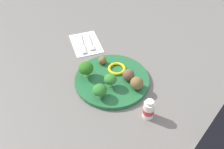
{
  "coord_description": "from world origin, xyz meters",
  "views": [
    {
      "loc": [
        0.6,
        -0.27,
        0.67
      ],
      "look_at": [
        0.0,
        0.0,
        0.04
      ],
      "focal_mm": 39.91,
      "sensor_mm": 36.0,
      "label": 1
    }
  ],
  "objects_px": {
    "plate": "(112,80)",
    "broccoli_floret_mid_right": "(110,79)",
    "meatball_near_rim": "(137,83)",
    "meatball_back_left": "(102,61)",
    "yogurt_bottle": "(149,110)",
    "broccoli_floret_center": "(100,90)",
    "fork": "(90,43)",
    "pepper_ring_mid_left": "(117,69)",
    "broccoli_floret_front_right": "(86,68)",
    "napkin": "(86,43)",
    "knife": "(82,44)",
    "meatball_back_right": "(128,75)"
  },
  "relations": [
    {
      "from": "broccoli_floret_mid_right",
      "to": "yogurt_bottle",
      "type": "distance_m",
      "value": 0.17
    },
    {
      "from": "plate",
      "to": "broccoli_floret_front_right",
      "type": "height_order",
      "value": "broccoli_floret_front_right"
    },
    {
      "from": "broccoli_floret_center",
      "to": "plate",
      "type": "bearing_deg",
      "value": 130.57
    },
    {
      "from": "meatball_near_rim",
      "to": "pepper_ring_mid_left",
      "type": "xyz_separation_m",
      "value": [
        -0.12,
        -0.02,
        -0.02
      ]
    },
    {
      "from": "meatball_back_left",
      "to": "yogurt_bottle",
      "type": "height_order",
      "value": "yogurt_bottle"
    },
    {
      "from": "napkin",
      "to": "knife",
      "type": "bearing_deg",
      "value": -74.51
    },
    {
      "from": "napkin",
      "to": "knife",
      "type": "height_order",
      "value": "knife"
    },
    {
      "from": "plate",
      "to": "broccoli_floret_mid_right",
      "type": "distance_m",
      "value": 0.06
    },
    {
      "from": "meatball_back_left",
      "to": "pepper_ring_mid_left",
      "type": "bearing_deg",
      "value": 34.92
    },
    {
      "from": "broccoli_floret_mid_right",
      "to": "napkin",
      "type": "height_order",
      "value": "broccoli_floret_mid_right"
    },
    {
      "from": "broccoli_floret_front_right",
      "to": "napkin",
      "type": "distance_m",
      "value": 0.23
    },
    {
      "from": "yogurt_bottle",
      "to": "broccoli_floret_front_right",
      "type": "bearing_deg",
      "value": -153.3
    },
    {
      "from": "broccoli_floret_front_right",
      "to": "napkin",
      "type": "height_order",
      "value": "broccoli_floret_front_right"
    },
    {
      "from": "meatball_near_rim",
      "to": "broccoli_floret_center",
      "type": "bearing_deg",
      "value": -96.75
    },
    {
      "from": "broccoli_floret_mid_right",
      "to": "fork",
      "type": "distance_m",
      "value": 0.29
    },
    {
      "from": "broccoli_floret_front_right",
      "to": "knife",
      "type": "distance_m",
      "value": 0.22
    },
    {
      "from": "broccoli_floret_front_right",
      "to": "napkin",
      "type": "xyz_separation_m",
      "value": [
        -0.21,
        0.07,
        -0.05
      ]
    },
    {
      "from": "meatball_back_left",
      "to": "meatball_near_rim",
      "type": "relative_size",
      "value": 0.69
    },
    {
      "from": "meatball_back_left",
      "to": "meatball_back_right",
      "type": "xyz_separation_m",
      "value": [
        0.12,
        0.06,
        0.01
      ]
    },
    {
      "from": "meatball_back_right",
      "to": "meatball_near_rim",
      "type": "relative_size",
      "value": 0.94
    },
    {
      "from": "pepper_ring_mid_left",
      "to": "knife",
      "type": "xyz_separation_m",
      "value": [
        -0.22,
        -0.07,
        -0.01
      ]
    },
    {
      "from": "meatball_back_left",
      "to": "fork",
      "type": "height_order",
      "value": "meatball_back_left"
    },
    {
      "from": "meatball_back_left",
      "to": "knife",
      "type": "bearing_deg",
      "value": -170.85
    },
    {
      "from": "plate",
      "to": "meatball_back_left",
      "type": "height_order",
      "value": "meatball_back_left"
    },
    {
      "from": "meatball_back_left",
      "to": "broccoli_floret_center",
      "type": "bearing_deg",
      "value": -24.61
    },
    {
      "from": "meatball_back_right",
      "to": "knife",
      "type": "height_order",
      "value": "meatball_back_right"
    },
    {
      "from": "broccoli_floret_center",
      "to": "yogurt_bottle",
      "type": "height_order",
      "value": "yogurt_bottle"
    },
    {
      "from": "meatball_near_rim",
      "to": "broccoli_floret_mid_right",
      "type": "bearing_deg",
      "value": -119.15
    },
    {
      "from": "pepper_ring_mid_left",
      "to": "fork",
      "type": "distance_m",
      "value": 0.22
    },
    {
      "from": "meatball_back_right",
      "to": "knife",
      "type": "xyz_separation_m",
      "value": [
        -0.29,
        -0.08,
        -0.03
      ]
    },
    {
      "from": "plate",
      "to": "meatball_back_left",
      "type": "relative_size",
      "value": 8.61
    },
    {
      "from": "meatball_near_rim",
      "to": "fork",
      "type": "height_order",
      "value": "meatball_near_rim"
    },
    {
      "from": "broccoli_floret_center",
      "to": "fork",
      "type": "bearing_deg",
      "value": 165.58
    },
    {
      "from": "meatball_back_left",
      "to": "fork",
      "type": "distance_m",
      "value": 0.16
    },
    {
      "from": "meatball_near_rim",
      "to": "meatball_back_left",
      "type": "bearing_deg",
      "value": -159.84
    },
    {
      "from": "yogurt_bottle",
      "to": "broccoli_floret_mid_right",
      "type": "bearing_deg",
      "value": -158.42
    },
    {
      "from": "knife",
      "to": "pepper_ring_mid_left",
      "type": "bearing_deg",
      "value": 16.64
    },
    {
      "from": "plate",
      "to": "yogurt_bottle",
      "type": "bearing_deg",
      "value": 12.19
    },
    {
      "from": "broccoli_floret_front_right",
      "to": "yogurt_bottle",
      "type": "relative_size",
      "value": 0.82
    },
    {
      "from": "meatball_near_rim",
      "to": "fork",
      "type": "xyz_separation_m",
      "value": [
        -0.33,
        -0.05,
        -0.03
      ]
    },
    {
      "from": "meatball_back_left",
      "to": "napkin",
      "type": "relative_size",
      "value": 0.19
    },
    {
      "from": "fork",
      "to": "knife",
      "type": "relative_size",
      "value": 0.83
    },
    {
      "from": "meatball_near_rim",
      "to": "pepper_ring_mid_left",
      "type": "height_order",
      "value": "meatball_near_rim"
    },
    {
      "from": "broccoli_floret_mid_right",
      "to": "knife",
      "type": "distance_m",
      "value": 0.29
    },
    {
      "from": "napkin",
      "to": "fork",
      "type": "relative_size",
      "value": 1.4
    },
    {
      "from": "pepper_ring_mid_left",
      "to": "yogurt_bottle",
      "type": "distance_m",
      "value": 0.23
    },
    {
      "from": "broccoli_floret_center",
      "to": "meatball_back_left",
      "type": "height_order",
      "value": "broccoli_floret_center"
    },
    {
      "from": "meatball_back_left",
      "to": "pepper_ring_mid_left",
      "type": "height_order",
      "value": "meatball_back_left"
    },
    {
      "from": "plate",
      "to": "meatball_near_rim",
      "type": "bearing_deg",
      "value": 37.07
    },
    {
      "from": "meatball_near_rim",
      "to": "knife",
      "type": "height_order",
      "value": "meatball_near_rim"
    }
  ]
}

